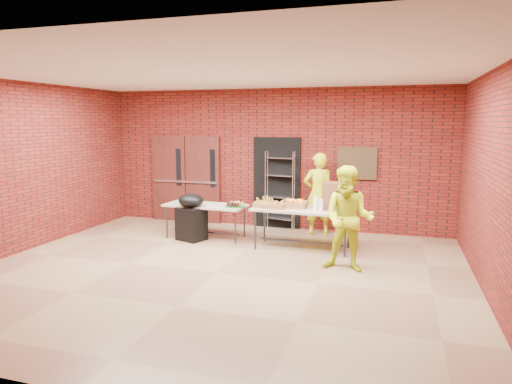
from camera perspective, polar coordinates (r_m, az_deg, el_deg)
room at (r=7.25m, az=-5.02°, el=2.04°), size 8.08×7.08×3.28m
double_doors at (r=11.32m, az=-8.73°, el=1.60°), size 1.78×0.12×2.10m
dark_doorway at (r=10.55m, az=2.62°, el=1.15°), size 1.10×0.06×2.10m
bronze_plaque at (r=10.19m, az=12.49°, el=3.52°), size 0.85×0.04×0.70m
wire_rack at (r=10.41m, az=3.00°, el=0.18°), size 0.69×0.36×1.79m
table_left at (r=9.72m, az=-6.33°, el=-1.91°), size 1.78×0.83×0.71m
table_right at (r=8.83m, az=5.84°, el=-2.50°), size 1.97×0.90×0.79m
basket_bananas at (r=8.91m, az=1.21°, el=-1.54°), size 0.43×0.34×0.14m
basket_oranges at (r=8.89m, az=4.72°, el=-1.54°), size 0.50×0.39×0.15m
basket_apples at (r=8.80m, az=2.22°, el=-1.71°), size 0.40×0.31×0.13m
muffin_tray at (r=9.41m, az=-2.63°, el=-1.55°), size 0.42×0.42×0.11m
napkin_box at (r=9.89m, az=-8.06°, el=-1.21°), size 0.20×0.13×0.07m
coffee_dispenser at (r=8.79m, az=9.68°, el=-0.48°), size 0.39×0.35×0.52m
cup_stack_front at (r=8.64m, az=7.58°, el=-1.57°), size 0.08×0.08×0.23m
cup_stack_mid at (r=8.55m, az=8.13°, el=-1.69°), size 0.07×0.07×0.22m
cup_stack_back at (r=8.76m, az=7.41°, el=-1.32°), size 0.09×0.09×0.26m
covered_grill at (r=9.58m, az=-8.09°, el=-3.10°), size 0.65×0.60×0.98m
volunteer_woman at (r=10.01m, az=7.78°, el=-0.22°), size 0.77×0.65×1.79m
volunteer_man at (r=7.63m, az=11.50°, el=-3.31°), size 0.92×0.75×1.74m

